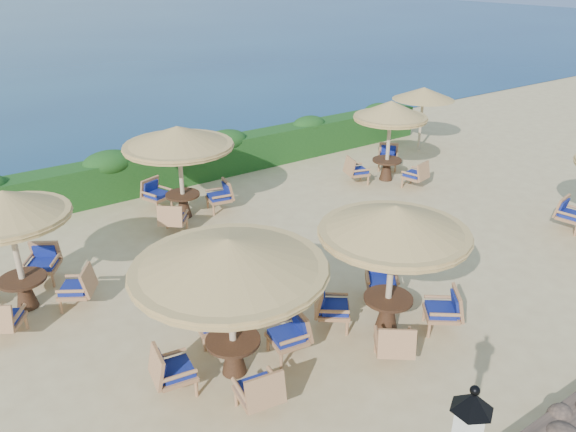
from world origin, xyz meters
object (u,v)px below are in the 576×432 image
at_px(cafe_set_4, 179,151).
at_px(cafe_set_1, 393,246).
at_px(cafe_set_0, 230,278).
at_px(cafe_set_5, 390,127).
at_px(cafe_set_3, 12,234).
at_px(extra_parasol, 424,94).

bearing_deg(cafe_set_4, cafe_set_1, -82.23).
distance_m(cafe_set_0, cafe_set_5, 10.49).
relative_size(cafe_set_0, cafe_set_5, 1.22).
xyz_separation_m(cafe_set_0, cafe_set_1, (3.14, -0.58, -0.10)).
bearing_deg(cafe_set_3, cafe_set_4, 26.08).
height_order(cafe_set_0, cafe_set_3, same).
xyz_separation_m(cafe_set_3, cafe_set_4, (4.70, 2.30, 0.24)).
bearing_deg(cafe_set_1, extra_parasol, 40.04).
xyz_separation_m(extra_parasol, cafe_set_1, (-9.13, -7.68, -0.33)).
height_order(cafe_set_3, cafe_set_5, same).
bearing_deg(cafe_set_0, cafe_set_3, 120.66).
relative_size(extra_parasol, cafe_set_4, 0.80).
relative_size(extra_parasol, cafe_set_3, 0.88).
relative_size(cafe_set_0, cafe_set_4, 1.09).
distance_m(extra_parasol, cafe_set_0, 14.18).
distance_m(cafe_set_0, cafe_set_1, 3.20).
xyz_separation_m(extra_parasol, cafe_set_0, (-12.27, -7.09, -0.24)).
distance_m(cafe_set_1, cafe_set_5, 8.38).
height_order(extra_parasol, cafe_set_1, cafe_set_1).
relative_size(cafe_set_3, cafe_set_5, 1.01).
bearing_deg(cafe_set_4, cafe_set_0, -108.17).
relative_size(extra_parasol, cafe_set_1, 0.84).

